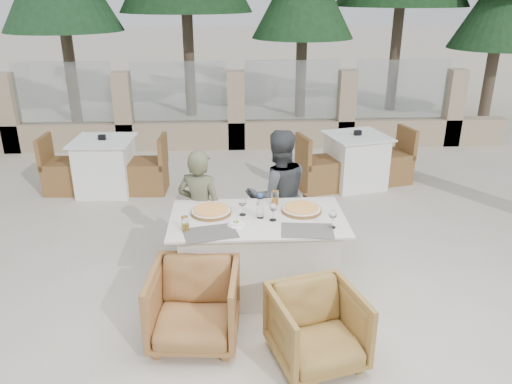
{
  "coord_description": "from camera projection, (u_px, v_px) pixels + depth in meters",
  "views": [
    {
      "loc": [
        -0.13,
        -4.08,
        2.68
      ],
      "look_at": [
        0.11,
        0.35,
        0.9
      ],
      "focal_mm": 35.0,
      "sensor_mm": 36.0,
      "label": 1
    }
  ],
  "objects": [
    {
      "name": "perimeter_wall_far",
      "position": [
        236.0,
        105.0,
        8.94
      ],
      "size": [
        10.0,
        0.34,
        1.6
      ],
      "primitive_type": null,
      "color": "tan",
      "rests_on": "ground"
    },
    {
      "name": "armchair_near_right",
      "position": [
        317.0,
        328.0,
        3.8
      ],
      "size": [
        0.8,
        0.81,
        0.61
      ],
      "primitive_type": "imported",
      "rotation": [
        0.0,
        0.0,
        0.27
      ],
      "color": "olive",
      "rests_on": "ground"
    },
    {
      "name": "olive_dish",
      "position": [
        236.0,
        223.0,
        4.39
      ],
      "size": [
        0.11,
        0.11,
        0.04
      ],
      "primitive_type": null,
      "rotation": [
        0.0,
        0.0,
        -0.01
      ],
      "color": "white",
      "rests_on": "dining_table"
    },
    {
      "name": "bg_table_a",
      "position": [
        105.0,
        166.0,
        7.09
      ],
      "size": [
        1.68,
        0.9,
        0.77
      ],
      "primitive_type": null,
      "rotation": [
        0.0,
        0.0,
        -0.05
      ],
      "color": "white",
      "rests_on": "ground"
    },
    {
      "name": "placemat_near_right",
      "position": [
        307.0,
        231.0,
        4.3
      ],
      "size": [
        0.48,
        0.35,
        0.0
      ],
      "primitive_type": "cube",
      "rotation": [
        0.0,
        0.0,
        -0.1
      ],
      "color": "#5D5850",
      "rests_on": "dining_table"
    },
    {
      "name": "pine_far_right",
      "position": [
        501.0,
        15.0,
        10.25
      ],
      "size": [
        1.98,
        1.98,
        4.5
      ],
      "primitive_type": "cone",
      "color": "#1F4723",
      "rests_on": "ground"
    },
    {
      "name": "diner_left",
      "position": [
        200.0,
        211.0,
        5.01
      ],
      "size": [
        0.54,
        0.44,
        1.28
      ],
      "primitive_type": "imported",
      "rotation": [
        0.0,
        0.0,
        2.81
      ],
      "color": "#5B5C43",
      "rests_on": "ground"
    },
    {
      "name": "placemat_near_left",
      "position": [
        210.0,
        233.0,
        4.25
      ],
      "size": [
        0.5,
        0.39,
        0.0
      ],
      "primitive_type": "cube",
      "rotation": [
        0.0,
        0.0,
        0.22
      ],
      "color": "#56514A",
      "rests_on": "dining_table"
    },
    {
      "name": "armchair_far_right",
      "position": [
        291.0,
        234.0,
        5.25
      ],
      "size": [
        0.86,
        0.87,
        0.63
      ],
      "primitive_type": "imported",
      "rotation": [
        0.0,
        0.0,
        3.46
      ],
      "color": "brown",
      "rests_on": "ground"
    },
    {
      "name": "bg_table_b",
      "position": [
        356.0,
        161.0,
        7.31
      ],
      "size": [
        1.79,
        1.18,
        0.77
      ],
      "primitive_type": null,
      "rotation": [
        0.0,
        0.0,
        0.24
      ],
      "color": "white",
      "rests_on": "ground"
    },
    {
      "name": "wine_glass_near",
      "position": [
        273.0,
        211.0,
        4.46
      ],
      "size": [
        0.1,
        0.1,
        0.18
      ],
      "primitive_type": null,
      "rotation": [
        0.0,
        0.0,
        0.36
      ],
      "color": "silver",
      "rests_on": "dining_table"
    },
    {
      "name": "pine_centre",
      "position": [
        303.0,
        1.0,
        10.6
      ],
      "size": [
        2.2,
        2.2,
        5.0
      ],
      "primitive_type": "cone",
      "color": "#204C24",
      "rests_on": "ground"
    },
    {
      "name": "wine_glass_centre",
      "position": [
        242.0,
        206.0,
        4.57
      ],
      "size": [
        0.09,
        0.09,
        0.18
      ],
      "primitive_type": null,
      "rotation": [
        0.0,
        0.0,
        -0.25
      ],
      "color": "white",
      "rests_on": "dining_table"
    },
    {
      "name": "diner_right",
      "position": [
        278.0,
        196.0,
        5.2
      ],
      "size": [
        0.77,
        0.65,
        1.41
      ],
      "primitive_type": "imported",
      "rotation": [
        0.0,
        0.0,
        3.32
      ],
      "color": "#3D4043",
      "rests_on": "ground"
    },
    {
      "name": "armchair_near_left",
      "position": [
        194.0,
        305.0,
        4.04
      ],
      "size": [
        0.76,
        0.78,
        0.65
      ],
      "primitive_type": "imported",
      "rotation": [
        0.0,
        0.0,
        -0.08
      ],
      "color": "#9A6838",
      "rests_on": "ground"
    },
    {
      "name": "sand_patch",
      "position": [
        232.0,
        73.0,
        17.76
      ],
      "size": [
        30.0,
        16.0,
        0.01
      ],
      "primitive_type": "cube",
      "color": "beige",
      "rests_on": "ground"
    },
    {
      "name": "ground",
      "position": [
        246.0,
        292.0,
        4.79
      ],
      "size": [
        80.0,
        80.0,
        0.0
      ],
      "primitive_type": "plane",
      "color": "beige",
      "rests_on": "ground"
    },
    {
      "name": "water_bottle",
      "position": [
        260.0,
        206.0,
        4.51
      ],
      "size": [
        0.08,
        0.08,
        0.23
      ],
      "primitive_type": "cylinder",
      "rotation": [
        0.0,
        0.0,
        0.2
      ],
      "color": "#B8DCF2",
      "rests_on": "dining_table"
    },
    {
      "name": "beer_glass_right",
      "position": [
        275.0,
        198.0,
        4.8
      ],
      "size": [
        0.09,
        0.09,
        0.14
      ],
      "primitive_type": "cylinder",
      "rotation": [
        0.0,
        0.0,
        -0.4
      ],
      "color": "orange",
      "rests_on": "dining_table"
    },
    {
      "name": "dining_table",
      "position": [
        258.0,
        255.0,
        4.7
      ],
      "size": [
        1.6,
        0.9,
        0.77
      ],
      "primitive_type": null,
      "color": "silver",
      "rests_on": "ground"
    },
    {
      "name": "pizza_left",
      "position": [
        211.0,
        211.0,
        4.62
      ],
      "size": [
        0.43,
        0.43,
        0.05
      ],
      "primitive_type": "cylinder",
      "rotation": [
        0.0,
        0.0,
        0.16
      ],
      "color": "orange",
      "rests_on": "dining_table"
    },
    {
      "name": "beer_glass_left",
      "position": [
        185.0,
        224.0,
        4.28
      ],
      "size": [
        0.08,
        0.08,
        0.13
      ],
      "primitive_type": "cylinder",
      "rotation": [
        0.0,
        0.0,
        0.28
      ],
      "color": "gold",
      "rests_on": "dining_table"
    },
    {
      "name": "pizza_right",
      "position": [
        301.0,
        209.0,
        4.66
      ],
      "size": [
        0.48,
        0.48,
        0.05
      ],
      "primitive_type": "cylinder",
      "rotation": [
        0.0,
        0.0,
        -0.34
      ],
      "color": "orange",
      "rests_on": "dining_table"
    },
    {
      "name": "armchair_far_left",
      "position": [
        211.0,
        230.0,
        5.44
      ],
      "size": [
        0.6,
        0.62,
        0.54
      ],
      "primitive_type": "imported",
      "rotation": [
        0.0,
        0.0,
        3.09
      ],
      "color": "brown",
      "rests_on": "ground"
    },
    {
      "name": "wine_glass_corner",
      "position": [
        333.0,
        218.0,
        4.32
      ],
      "size": [
        0.09,
        0.09,
        0.18
      ],
      "primitive_type": null,
      "rotation": [
        0.0,
        0.0,
        0.29
      ],
      "color": "white",
      "rests_on": "dining_table"
    }
  ]
}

